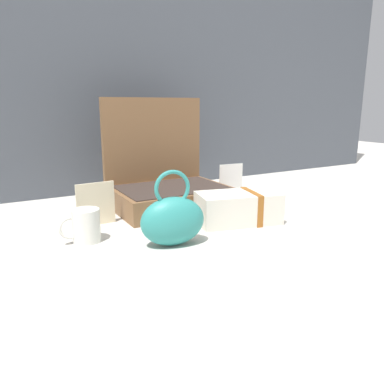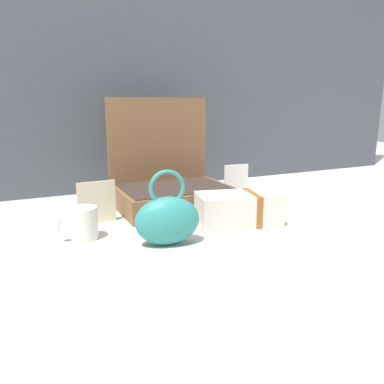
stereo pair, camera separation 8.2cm
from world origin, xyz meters
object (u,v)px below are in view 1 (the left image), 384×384
open_suitcase (166,184)px  cream_toiletry_bag (239,208)px  coffee_mug (85,226)px  info_card_left (231,182)px  poster_card_right (96,204)px  teal_pouch_handbag (173,220)px

open_suitcase → cream_toiletry_bag: open_suitcase is taller
open_suitcase → cream_toiletry_bag: (0.12, -0.31, -0.04)m
coffee_mug → open_suitcase: bearing=32.9°
open_suitcase → info_card_left: bearing=-8.8°
cream_toiletry_bag → poster_card_right: (-0.42, 0.20, 0.02)m
coffee_mug → info_card_left: bearing=17.0°
open_suitcase → info_card_left: 0.28m
cream_toiletry_bag → info_card_left: size_ratio=1.97×
coffee_mug → teal_pouch_handbag: bearing=-34.8°
teal_pouch_handbag → coffee_mug: bearing=145.2°
cream_toiletry_bag → coffee_mug: size_ratio=2.51×
coffee_mug → poster_card_right: 0.15m
teal_pouch_handbag → poster_card_right: size_ratio=1.51×
open_suitcase → coffee_mug: bearing=-147.1°
info_card_left → cream_toiletry_bag: bearing=-114.0°
open_suitcase → teal_pouch_handbag: open_suitcase is taller
cream_toiletry_bag → coffee_mug: (-0.49, 0.07, -0.00)m
teal_pouch_handbag → info_card_left: 0.55m
open_suitcase → cream_toiletry_bag: size_ratio=1.42×
cream_toiletry_bag → teal_pouch_handbag: bearing=-165.0°
open_suitcase → poster_card_right: size_ratio=2.95×
open_suitcase → cream_toiletry_bag: bearing=-68.5°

